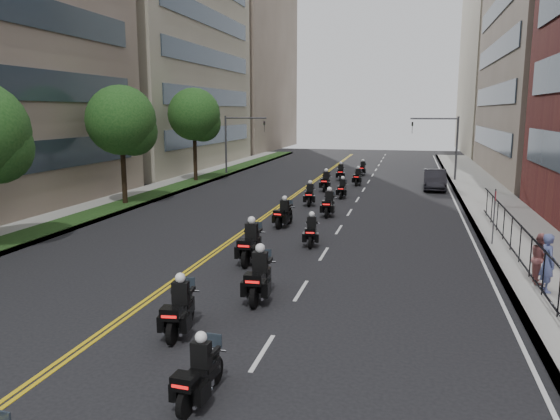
# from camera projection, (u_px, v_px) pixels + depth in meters

# --- Properties ---
(sidewalk_right) EXTENTS (4.00, 90.00, 0.15)m
(sidewalk_right) POSITION_uv_depth(u_px,v_px,m) (505.00, 218.00, 30.96)
(sidewalk_right) COLOR gray
(sidewalk_right) RESTS_ON ground
(sidewalk_left) EXTENTS (4.00, 90.00, 0.15)m
(sidewalk_left) POSITION_uv_depth(u_px,v_px,m) (122.00, 202.00, 36.46)
(sidewalk_left) COLOR gray
(sidewalk_left) RESTS_ON ground
(grass_strip) EXTENTS (2.00, 90.00, 0.04)m
(grass_strip) POSITION_uv_depth(u_px,v_px,m) (133.00, 201.00, 36.26)
(grass_strip) COLOR black
(grass_strip) RESTS_ON sidewalk_left
(building_right_far) EXTENTS (15.00, 28.00, 26.00)m
(building_right_far) POSITION_uv_depth(u_px,v_px,m) (522.00, 61.00, 77.18)
(building_right_far) COLOR #9F9680
(building_right_far) RESTS_ON ground
(building_left_mid) EXTENTS (16.11, 28.00, 34.00)m
(building_left_mid) POSITION_uv_depth(u_px,v_px,m) (139.00, 6.00, 57.72)
(building_left_mid) COLOR #9F9680
(building_left_mid) RESTS_ON ground
(building_left_far) EXTENTS (16.00, 28.00, 26.00)m
(building_left_far) POSITION_uv_depth(u_px,v_px,m) (230.00, 67.00, 87.14)
(building_left_far) COLOR #756555
(building_left_far) RESTS_ON ground
(iron_fence) EXTENTS (0.05, 28.00, 1.50)m
(iron_fence) POSITION_uv_depth(u_px,v_px,m) (537.00, 264.00, 18.60)
(iron_fence) COLOR black
(iron_fence) RESTS_ON sidewalk_right
(street_trees) EXTENTS (4.40, 38.40, 7.98)m
(street_trees) POSITION_uv_depth(u_px,v_px,m) (73.00, 128.00, 29.21)
(street_trees) COLOR black
(street_trees) RESTS_ON ground
(traffic_signal_right) EXTENTS (4.09, 0.20, 5.60)m
(traffic_signal_right) POSITION_uv_depth(u_px,v_px,m) (446.00, 139.00, 47.14)
(traffic_signal_right) COLOR #3F3F44
(traffic_signal_right) RESTS_ON ground
(traffic_signal_left) EXTENTS (4.09, 0.20, 5.60)m
(traffic_signal_left) POSITION_uv_depth(u_px,v_px,m) (235.00, 136.00, 51.51)
(traffic_signal_left) COLOR #3F3F44
(traffic_signal_left) RESTS_ON ground
(motorcycle_1) EXTENTS (0.54, 2.06, 1.52)m
(motorcycle_1) POSITION_uv_depth(u_px,v_px,m) (199.00, 375.00, 11.43)
(motorcycle_1) COLOR black
(motorcycle_1) RESTS_ON ground
(motorcycle_2) EXTENTS (0.68, 2.30, 1.70)m
(motorcycle_2) POSITION_uv_depth(u_px,v_px,m) (180.00, 310.00, 14.93)
(motorcycle_2) COLOR black
(motorcycle_2) RESTS_ON ground
(motorcycle_3) EXTENTS (0.62, 2.50, 1.85)m
(motorcycle_3) POSITION_uv_depth(u_px,v_px,m) (259.00, 278.00, 17.61)
(motorcycle_3) COLOR black
(motorcycle_3) RESTS_ON ground
(motorcycle_4) EXTENTS (0.59, 2.55, 1.88)m
(motorcycle_4) POSITION_uv_depth(u_px,v_px,m) (251.00, 245.00, 21.96)
(motorcycle_4) COLOR black
(motorcycle_4) RESTS_ON ground
(motorcycle_5) EXTENTS (0.60, 2.10, 1.55)m
(motorcycle_5) POSITION_uv_depth(u_px,v_px,m) (311.00, 232.00, 24.83)
(motorcycle_5) COLOR black
(motorcycle_5) RESTS_ON ground
(motorcycle_6) EXTENTS (0.68, 2.23, 1.65)m
(motorcycle_6) POSITION_uv_depth(u_px,v_px,m) (284.00, 215.00, 28.84)
(motorcycle_6) COLOR black
(motorcycle_6) RESTS_ON ground
(motorcycle_7) EXTENTS (0.53, 2.31, 1.71)m
(motorcycle_7) POSITION_uv_depth(u_px,v_px,m) (329.00, 205.00, 31.73)
(motorcycle_7) COLOR black
(motorcycle_7) RESTS_ON ground
(motorcycle_8) EXTENTS (0.61, 2.20, 1.62)m
(motorcycle_8) POSITION_uv_depth(u_px,v_px,m) (310.00, 195.00, 35.44)
(motorcycle_8) COLOR black
(motorcycle_8) RESTS_ON ground
(motorcycle_9) EXTENTS (0.48, 2.10, 1.55)m
(motorcycle_9) POSITION_uv_depth(u_px,v_px,m) (342.00, 189.00, 38.35)
(motorcycle_9) COLOR black
(motorcycle_9) RESTS_ON ground
(motorcycle_10) EXTENTS (0.54, 2.35, 1.73)m
(motorcycle_10) POSITION_uv_depth(u_px,v_px,m) (326.00, 182.00, 41.70)
(motorcycle_10) COLOR black
(motorcycle_10) RESTS_ON ground
(motorcycle_11) EXTENTS (0.56, 2.15, 1.59)m
(motorcycle_11) POSITION_uv_depth(u_px,v_px,m) (358.00, 178.00, 44.95)
(motorcycle_11) COLOR black
(motorcycle_11) RESTS_ON ground
(motorcycle_12) EXTENTS (0.60, 2.23, 1.65)m
(motorcycle_12) POSITION_uv_depth(u_px,v_px,m) (341.00, 173.00, 48.23)
(motorcycle_12) COLOR black
(motorcycle_12) RESTS_ON ground
(motorcycle_13) EXTENTS (0.50, 2.09, 1.54)m
(motorcycle_13) POSITION_uv_depth(u_px,v_px,m) (363.00, 169.00, 51.85)
(motorcycle_13) COLOR black
(motorcycle_13) RESTS_ON ground
(parked_sedan) EXTENTS (1.71, 4.75, 1.56)m
(parked_sedan) POSITION_uv_depth(u_px,v_px,m) (435.00, 180.00, 42.39)
(parked_sedan) COLOR black
(parked_sedan) RESTS_ON ground
(pedestrian_a) EXTENTS (0.58, 0.78, 1.96)m
(pedestrian_a) POSITION_uv_depth(u_px,v_px,m) (548.00, 263.00, 17.95)
(pedestrian_a) COLOR #505B93
(pedestrian_a) RESTS_ON sidewalk_right
(pedestrian_b) EXTENTS (0.67, 0.86, 1.76)m
(pedestrian_b) POSITION_uv_depth(u_px,v_px,m) (541.00, 258.00, 18.87)
(pedestrian_b) COLOR #965452
(pedestrian_b) RESTS_ON sidewalk_right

